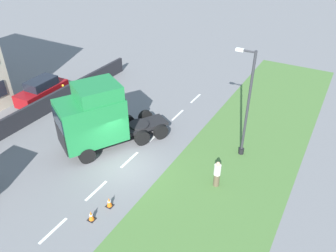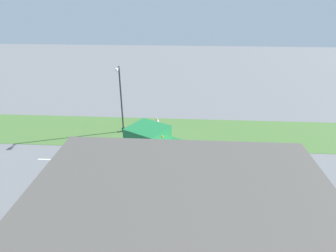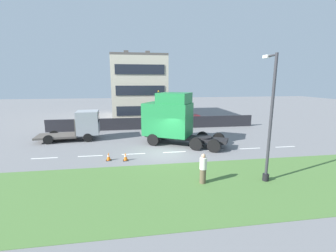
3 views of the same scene
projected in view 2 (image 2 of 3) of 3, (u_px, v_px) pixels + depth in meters
name	position (u px, v px, depth m)	size (l,w,h in m)	color
ground_plane	(165.00, 164.00, 23.94)	(120.00, 120.00, 0.00)	slate
grass_verge	(169.00, 132.00, 29.35)	(7.00, 44.00, 0.01)	#4C7538
lane_markings	(157.00, 163.00, 23.97)	(0.16, 21.00, 0.00)	white
boundary_wall	(154.00, 242.00, 15.52)	(0.25, 24.00, 1.36)	#232328
lorry_cab	(151.00, 156.00, 20.74)	(5.64, 7.23, 4.65)	black
flatbed_truck	(269.00, 192.00, 18.26)	(2.61, 5.75, 2.74)	#999EA3
lamp_post	(121.00, 103.00, 28.11)	(1.29, 0.34, 6.90)	black
pedestrian	(157.00, 126.00, 28.75)	(0.39, 0.39, 1.68)	brown
traffic_cone_lead	(201.00, 153.00, 24.89)	(0.36, 0.36, 0.58)	black
traffic_cone_trailing	(214.00, 155.00, 24.63)	(0.36, 0.36, 0.58)	black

